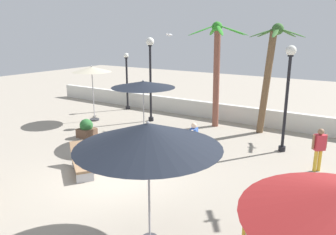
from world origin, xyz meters
TOP-DOWN VIEW (x-y plane):
  - ground_plane at (0.00, 0.00)m, footprint 56.00×56.00m
  - boundary_wall at (0.00, 8.75)m, footprint 25.20×0.30m
  - patio_umbrella_1 at (-1.55, 3.53)m, footprint 2.72×2.72m
  - patio_umbrella_2 at (2.83, -2.08)m, footprint 3.18×3.18m
  - patio_umbrella_3 at (-5.95, 4.86)m, footprint 2.07×2.07m
  - palm_tree_0 at (2.56, 7.60)m, footprint 2.39×2.41m
  - palm_tree_2 at (0.00, 7.44)m, footprint 3.13×2.66m
  - lamp_post_0 at (-3.29, 6.45)m, footprint 0.42×0.42m
  - lamp_post_1 at (-6.15, 7.92)m, footprint 0.29×0.29m
  - lamp_post_2 at (3.88, 5.56)m, footprint 0.39×0.39m
  - lounge_chair_0 at (-1.41, -0.24)m, footprint 1.86×1.54m
  - guest_0 at (1.45, 2.54)m, footprint 0.32×0.55m
  - guest_1 at (5.39, 4.21)m, footprint 0.43×0.42m
  - guest_2 at (5.15, -2.04)m, footprint 0.25×0.56m
  - seagull_1 at (-3.80, 9.06)m, footprint 0.83×0.83m
  - planter at (-4.12, 2.57)m, footprint 0.70×0.70m

SIDE VIEW (x-z plane):
  - ground_plane at x=0.00m, z-range 0.00..0.00m
  - planter at x=-4.12m, z-range -0.04..0.81m
  - lounge_chair_0 at x=-1.41m, z-range -0.03..0.81m
  - boundary_wall at x=0.00m, z-range 0.00..0.89m
  - guest_0 at x=1.45m, z-range 0.15..1.68m
  - guest_1 at x=5.39m, z-range 0.15..1.68m
  - guest_2 at x=5.15m, z-range 0.17..1.80m
  - lamp_post_1 at x=-6.15m, z-range 0.12..3.58m
  - patio_umbrella_1 at x=-1.55m, z-range 1.13..3.86m
  - patio_umbrella_2 at x=2.83m, z-range 1.11..3.97m
  - lamp_post_2 at x=3.88m, z-range 0.57..4.76m
  - patio_umbrella_3 at x=-5.95m, z-range 1.24..4.21m
  - lamp_post_0 at x=-3.29m, z-range 0.73..5.15m
  - palm_tree_0 at x=2.56m, z-range 0.57..5.63m
  - palm_tree_2 at x=0.00m, z-range 0.67..5.84m
  - seagull_1 at x=-3.80m, z-range 4.46..4.60m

